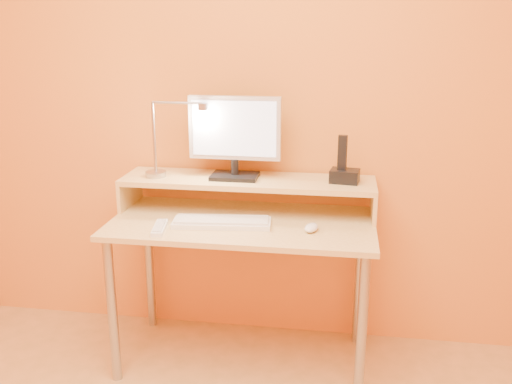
% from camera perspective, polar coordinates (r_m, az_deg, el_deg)
% --- Properties ---
extents(wall_back, '(3.00, 0.04, 2.50)m').
position_cam_1_polar(wall_back, '(2.76, -0.28, 9.75)').
color(wall_back, orange).
rests_on(wall_back, floor).
extents(desk_leg_fl, '(0.04, 0.04, 0.69)m').
position_cam_1_polar(desk_leg_fl, '(2.65, -14.37, -11.63)').
color(desk_leg_fl, '#A4A5AD').
rests_on(desk_leg_fl, floor).
extents(desk_leg_fr, '(0.04, 0.04, 0.69)m').
position_cam_1_polar(desk_leg_fr, '(2.46, 10.67, -13.66)').
color(desk_leg_fr, '#A4A5AD').
rests_on(desk_leg_fr, floor).
extents(desk_leg_bl, '(0.04, 0.04, 0.69)m').
position_cam_1_polar(desk_leg_bl, '(3.07, -10.76, -7.40)').
color(desk_leg_bl, '#A4A5AD').
rests_on(desk_leg_bl, floor).
extents(desk_leg_br, '(0.04, 0.04, 0.69)m').
position_cam_1_polar(desk_leg_br, '(2.91, 10.42, -8.75)').
color(desk_leg_br, '#A4A5AD').
rests_on(desk_leg_br, floor).
extents(desk_lower, '(1.20, 0.60, 0.02)m').
position_cam_1_polar(desk_lower, '(2.57, -1.39, -3.18)').
color(desk_lower, beige).
rests_on(desk_lower, floor).
extents(shelf_riser_left, '(0.02, 0.30, 0.14)m').
position_cam_1_polar(shelf_riser_left, '(2.84, -12.66, 0.03)').
color(shelf_riser_left, beige).
rests_on(shelf_riser_left, desk_lower).
extents(shelf_riser_right, '(0.02, 0.30, 0.14)m').
position_cam_1_polar(shelf_riser_right, '(2.66, 11.83, -1.07)').
color(shelf_riser_right, beige).
rests_on(shelf_riser_right, desk_lower).
extents(desk_shelf, '(1.20, 0.30, 0.02)m').
position_cam_1_polar(desk_shelf, '(2.67, -0.84, 1.13)').
color(desk_shelf, beige).
rests_on(desk_shelf, desk_lower).
extents(monitor_foot, '(0.22, 0.16, 0.02)m').
position_cam_1_polar(monitor_foot, '(2.67, -2.16, 1.63)').
color(monitor_foot, black).
rests_on(monitor_foot, desk_shelf).
extents(monitor_neck, '(0.04, 0.04, 0.07)m').
position_cam_1_polar(monitor_neck, '(2.66, -2.17, 2.54)').
color(monitor_neck, black).
rests_on(monitor_neck, monitor_foot).
extents(monitor_panel, '(0.43, 0.04, 0.30)m').
position_cam_1_polar(monitor_panel, '(2.63, -2.17, 6.51)').
color(monitor_panel, silver).
rests_on(monitor_panel, monitor_neck).
extents(monitor_back, '(0.39, 0.02, 0.25)m').
position_cam_1_polar(monitor_back, '(2.65, -2.08, 6.60)').
color(monitor_back, black).
rests_on(monitor_back, monitor_panel).
extents(monitor_screen, '(0.39, 0.01, 0.26)m').
position_cam_1_polar(monitor_screen, '(2.61, -2.25, 6.44)').
color(monitor_screen, white).
rests_on(monitor_screen, monitor_panel).
extents(lamp_base, '(0.10, 0.10, 0.02)m').
position_cam_1_polar(lamp_base, '(2.74, -10.11, 1.83)').
color(lamp_base, '#A4A5AD').
rests_on(lamp_base, desk_shelf).
extents(lamp_post, '(0.01, 0.01, 0.33)m').
position_cam_1_polar(lamp_post, '(2.70, -10.30, 5.47)').
color(lamp_post, '#A4A5AD').
rests_on(lamp_post, lamp_base).
extents(lamp_arm, '(0.24, 0.01, 0.01)m').
position_cam_1_polar(lamp_arm, '(2.64, -7.99, 8.96)').
color(lamp_arm, '#A4A5AD').
rests_on(lamp_arm, lamp_post).
extents(lamp_head, '(0.04, 0.04, 0.03)m').
position_cam_1_polar(lamp_head, '(2.61, -5.42, 8.63)').
color(lamp_head, '#A4A5AD').
rests_on(lamp_head, lamp_arm).
extents(lamp_bulb, '(0.03, 0.03, 0.00)m').
position_cam_1_polar(lamp_bulb, '(2.61, -5.41, 8.28)').
color(lamp_bulb, '#FFEAC6').
rests_on(lamp_bulb, lamp_head).
extents(phone_dock, '(0.14, 0.12, 0.06)m').
position_cam_1_polar(phone_dock, '(2.62, 8.99, 1.61)').
color(phone_dock, black).
rests_on(phone_dock, desk_shelf).
extents(phone_handset, '(0.04, 0.03, 0.16)m').
position_cam_1_polar(phone_handset, '(2.59, 8.76, 3.98)').
color(phone_handset, black).
rests_on(phone_handset, phone_dock).
extents(phone_led, '(0.01, 0.00, 0.04)m').
position_cam_1_polar(phone_led, '(2.57, 9.98, 1.28)').
color(phone_led, '#1D5FFF').
rests_on(phone_led, phone_dock).
extents(keyboard, '(0.45, 0.18, 0.02)m').
position_cam_1_polar(keyboard, '(2.51, -3.50, -3.16)').
color(keyboard, white).
rests_on(keyboard, desk_lower).
extents(mouse, '(0.08, 0.11, 0.03)m').
position_cam_1_polar(mouse, '(2.44, 5.63, -3.62)').
color(mouse, white).
rests_on(mouse, desk_lower).
extents(remote_control, '(0.08, 0.19, 0.02)m').
position_cam_1_polar(remote_control, '(2.49, -9.75, -3.60)').
color(remote_control, white).
rests_on(remote_control, desk_lower).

